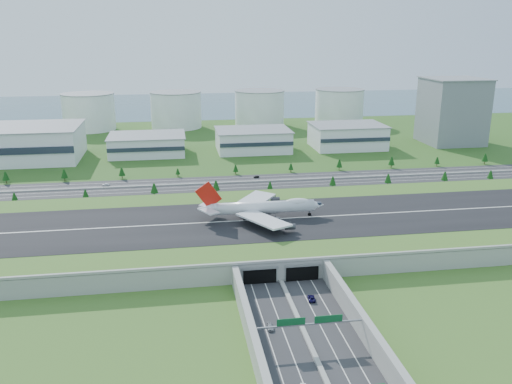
{
  "coord_description": "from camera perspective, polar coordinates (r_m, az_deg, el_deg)",
  "views": [
    {
      "loc": [
        -39.73,
        -240.52,
        95.56
      ],
      "look_at": [
        3.33,
        35.0,
        11.5
      ],
      "focal_mm": 38.0,
      "sensor_mm": 36.0,
      "label": 1
    }
  ],
  "objects": [
    {
      "name": "ground",
      "position": [
        261.84,
        0.46,
        -4.63
      ],
      "size": [
        1200.0,
        1200.0,
        0.0
      ],
      "primitive_type": "plane",
      "color": "#294B17",
      "rests_on": "ground"
    },
    {
      "name": "airfield_deck",
      "position": [
        260.28,
        0.47,
        -3.79
      ],
      "size": [
        520.0,
        100.0,
        9.2
      ],
      "color": "gray",
      "rests_on": "ground"
    },
    {
      "name": "underpass_road",
      "position": [
        173.13,
        6.01,
        -15.48
      ],
      "size": [
        38.8,
        120.4,
        8.0
      ],
      "color": "#28282B",
      "rests_on": "ground"
    },
    {
      "name": "sign_gantry_near",
      "position": [
        174.91,
        5.67,
        -13.75
      ],
      "size": [
        38.7,
        0.7,
        9.8
      ],
      "color": "gray",
      "rests_on": "ground"
    },
    {
      "name": "north_expressway",
      "position": [
        351.1,
        -2.05,
        0.98
      ],
      "size": [
        560.0,
        36.0,
        0.12
      ],
      "primitive_type": "cube",
      "color": "#28282B",
      "rests_on": "ground"
    },
    {
      "name": "tree_row",
      "position": [
        354.08,
        1.2,
        1.91
      ],
      "size": [
        496.31,
        48.67,
        8.4
      ],
      "color": "#3D2819",
      "rests_on": "ground"
    },
    {
      "name": "hangar_mid_a",
      "position": [
        439.9,
        -11.38,
        4.9
      ],
      "size": [
        58.0,
        42.0,
        15.0
      ],
      "primitive_type": "cube",
      "color": "silver",
      "rests_on": "ground"
    },
    {
      "name": "hangar_mid_b",
      "position": [
        443.98,
        -0.33,
        5.47
      ],
      "size": [
        58.0,
        42.0,
        17.0
      ],
      "primitive_type": "cube",
      "color": "silver",
      "rests_on": "ground"
    },
    {
      "name": "hangar_mid_c",
      "position": [
        462.28,
        9.58,
        5.81
      ],
      "size": [
        58.0,
        42.0,
        19.0
      ],
      "primitive_type": "cube",
      "color": "silver",
      "rests_on": "ground"
    },
    {
      "name": "office_tower",
      "position": [
        501.78,
        19.96,
        7.99
      ],
      "size": [
        46.0,
        46.0,
        55.0
      ],
      "primitive_type": "cube",
      "color": "slate",
      "rests_on": "ground"
    },
    {
      "name": "fuel_tank_a",
      "position": [
        561.79,
        -17.18,
        8.05
      ],
      "size": [
        50.0,
        50.0,
        35.0
      ],
      "primitive_type": "cylinder",
      "color": "silver",
      "rests_on": "ground"
    },
    {
      "name": "fuel_tank_b",
      "position": [
        556.05,
        -8.4,
        8.53
      ],
      "size": [
        50.0,
        50.0,
        35.0
      ],
      "primitive_type": "cylinder",
      "color": "silver",
      "rests_on": "ground"
    },
    {
      "name": "fuel_tank_c",
      "position": [
        563.22,
        0.38,
        8.81
      ],
      "size": [
        50.0,
        50.0,
        35.0
      ],
      "primitive_type": "cylinder",
      "color": "silver",
      "rests_on": "ground"
    },
    {
      "name": "fuel_tank_d",
      "position": [
        582.84,
        8.75,
        8.89
      ],
      "size": [
        50.0,
        50.0,
        35.0
      ],
      "primitive_type": "cylinder",
      "color": "silver",
      "rests_on": "ground"
    },
    {
      "name": "bay_water",
      "position": [
        727.91,
        -5.75,
        9.15
      ],
      "size": [
        1200.0,
        260.0,
        0.06
      ],
      "primitive_type": "cube",
      "color": "#345463",
      "rests_on": "ground"
    },
    {
      "name": "boeing_747",
      "position": [
        260.2,
        0.61,
        -1.61
      ],
      "size": [
        62.66,
        59.2,
        19.37
      ],
      "rotation": [
        0.0,
        0.0,
        -0.03
      ],
      "color": "silver",
      "rests_on": "airfield_deck"
    },
    {
      "name": "car_0",
      "position": [
        185.17,
        1.51,
        -13.96
      ],
      "size": [
        2.27,
        4.89,
        1.62
      ],
      "primitive_type": "imported",
      "rotation": [
        0.0,
        0.0,
        -0.08
      ],
      "color": "#ADADB1",
      "rests_on": "ground"
    },
    {
      "name": "car_2",
      "position": [
        203.4,
        5.85,
        -11.06
      ],
      "size": [
        3.21,
        5.84,
        1.55
      ],
      "primitive_type": "imported",
      "rotation": [
        0.0,
        0.0,
        3.02
      ],
      "color": "#0F0B39",
      "rests_on": "ground"
    },
    {
      "name": "car_5",
      "position": [
        362.36,
        0.04,
        1.61
      ],
      "size": [
        4.23,
        2.8,
        1.32
      ],
      "primitive_type": "imported",
      "rotation": [
        0.0,
        0.0,
        -1.18
      ],
      "color": "black",
      "rests_on": "ground"
    },
    {
      "name": "car_7",
      "position": [
        357.18,
        -15.55,
        0.77
      ],
      "size": [
        5.51,
        3.31,
        1.5
      ],
      "primitive_type": "imported",
      "rotation": [
        0.0,
        0.0,
        -1.82
      ],
      "color": "white",
      "rests_on": "ground"
    }
  ]
}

